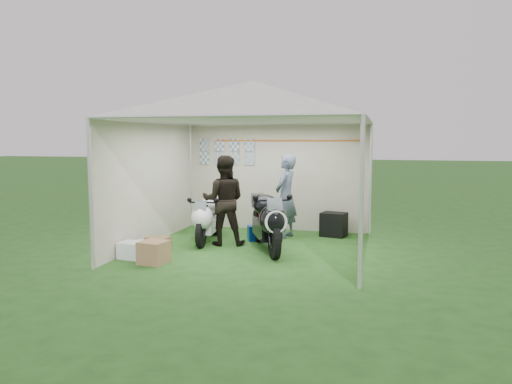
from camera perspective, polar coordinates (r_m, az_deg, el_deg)
ground at (r=9.12m, az=-0.36°, el=-6.48°), size 80.00×80.00×0.00m
canopy_tent at (r=8.95m, az=-0.32°, el=9.88°), size 5.66×5.66×3.00m
motorcycle_white at (r=9.64m, az=-5.54°, el=-2.89°), size 0.51×1.76×0.87m
motorcycle_black at (r=8.82m, az=1.30°, el=-3.13°), size 1.10×1.95×1.02m
paddock_stand at (r=9.81m, az=0.23°, el=-4.70°), size 0.46×0.39×0.30m
person_dark_jacket at (r=9.34m, az=-3.71°, el=-0.96°), size 0.94×0.80×1.68m
person_blue_jacket at (r=10.02m, az=3.44°, el=-0.48°), size 0.52×0.68×1.68m
equipment_box at (r=10.32m, az=8.87°, el=-3.69°), size 0.57×0.49×0.49m
crate_0 at (r=8.61m, az=-13.93°, el=-6.48°), size 0.46×0.38×0.28m
crate_1 at (r=8.19m, az=-11.62°, el=-6.77°), size 0.46×0.46×0.36m
crate_2 at (r=9.02m, az=-12.50°, el=-6.08°), size 0.36×0.33×0.21m
crate_3 at (r=9.05m, az=-11.12°, el=-5.85°), size 0.43×0.33×0.26m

